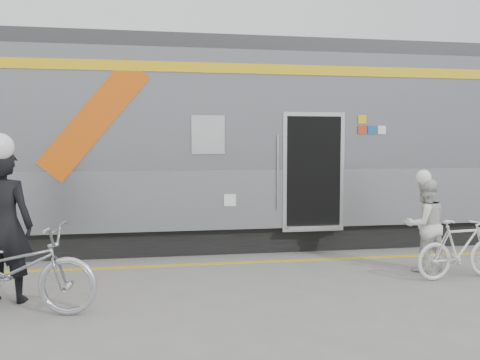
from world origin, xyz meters
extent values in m
plane|color=slate|center=(0.00, 0.00, 0.00)|extent=(90.00, 90.00, 0.00)
cube|color=black|center=(-0.73, 4.20, 0.25)|extent=(24.00, 2.70, 0.50)
cube|color=#9EA0A5|center=(-0.73, 4.20, 1.05)|extent=(24.00, 3.00, 1.10)
cube|color=slate|center=(-0.73, 4.20, 2.70)|extent=(24.00, 3.00, 2.20)
cube|color=#38383A|center=(-0.73, 4.20, 3.95)|extent=(24.00, 2.64, 0.30)
cube|color=gold|center=(-0.73, 2.69, 3.45)|extent=(24.00, 0.02, 0.18)
cube|color=#D2510C|center=(-2.53, 2.69, 2.50)|extent=(1.96, 0.01, 2.19)
cube|color=black|center=(-0.53, 2.69, 2.25)|extent=(0.55, 0.02, 0.65)
cube|color=black|center=(1.47, 2.90, 1.55)|extent=(1.05, 0.45, 2.10)
cube|color=silver|center=(1.47, 2.69, 1.55)|extent=(1.20, 0.02, 2.25)
cylinder|color=silver|center=(0.77, 2.67, 1.55)|extent=(0.04, 0.04, 1.40)
cube|color=silver|center=(1.47, 2.65, 0.52)|extent=(1.05, 0.25, 0.06)
cube|color=gold|center=(2.42, 2.69, 2.55)|extent=(0.16, 0.01, 0.16)
cube|color=red|center=(2.42, 2.69, 2.35)|extent=(0.16, 0.01, 0.16)
cube|color=#18509C|center=(2.62, 2.69, 2.35)|extent=(0.16, 0.01, 0.16)
cube|color=silver|center=(2.82, 2.69, 2.35)|extent=(0.16, 0.01, 0.16)
cube|color=silver|center=(-0.13, 2.69, 1.05)|extent=(0.22, 0.01, 0.22)
cube|color=gold|center=(0.00, 2.15, 0.00)|extent=(24.00, 0.12, 0.01)
imported|color=black|center=(-3.46, 0.52, 1.02)|extent=(0.81, 0.60, 2.03)
imported|color=#B1B3BA|center=(-3.26, -0.03, 0.56)|extent=(2.22, 1.09, 1.12)
imported|color=silver|center=(2.85, 1.11, 0.76)|extent=(0.80, 0.66, 1.53)
imported|color=silver|center=(3.15, 0.56, 0.46)|extent=(1.58, 0.60, 0.92)
sphere|color=white|center=(-3.46, 0.52, 2.21)|extent=(0.35, 0.35, 0.35)
sphere|color=white|center=(2.85, 1.11, 1.65)|extent=(0.24, 0.24, 0.24)
camera|label=1|loc=(-1.52, -6.50, 2.10)|focal=38.00mm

